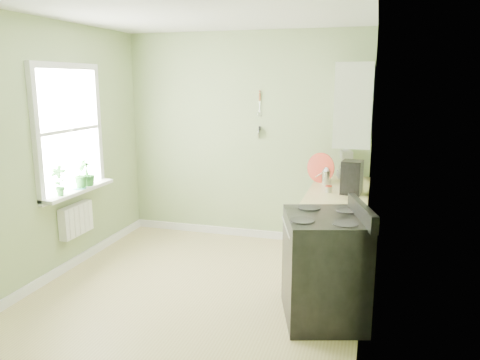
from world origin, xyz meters
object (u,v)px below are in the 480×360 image
(stove, at_px, (324,267))
(stand_mixer, at_px, (346,164))
(kettle, at_px, (327,175))
(coffee_maker, at_px, (352,178))

(stove, relative_size, stand_mixer, 2.89)
(kettle, relative_size, coffee_maker, 0.55)
(kettle, distance_m, coffee_maker, 0.53)
(kettle, bearing_deg, coffee_maker, -54.96)
(stove, bearing_deg, stand_mixer, 89.06)
(stove, height_order, coffee_maker, coffee_maker)
(stove, xyz_separation_m, stand_mixer, (0.03, 1.91, 0.59))
(coffee_maker, bearing_deg, stand_mixer, 97.64)
(stove, relative_size, kettle, 5.54)
(stand_mixer, bearing_deg, kettle, -112.28)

